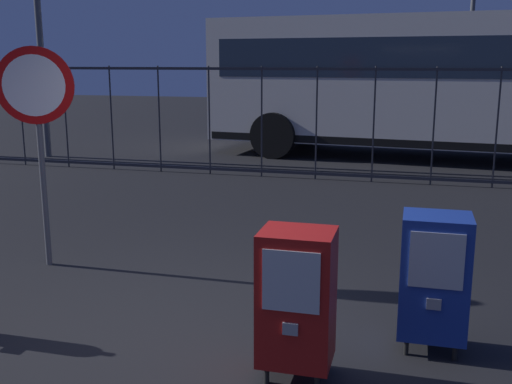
# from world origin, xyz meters

# --- Properties ---
(ground_plane) EXTENTS (60.00, 60.00, 0.00)m
(ground_plane) POSITION_xyz_m (0.00, 0.00, 0.00)
(ground_plane) COLOR black
(newspaper_box_primary) EXTENTS (0.48, 0.42, 1.02)m
(newspaper_box_primary) POSITION_xyz_m (1.00, -0.40, 0.57)
(newspaper_box_primary) COLOR black
(newspaper_box_primary) RESTS_ON ground_plane
(newspaper_box_secondary) EXTENTS (0.48, 0.42, 1.02)m
(newspaper_box_secondary) POSITION_xyz_m (1.88, 0.24, 0.57)
(newspaper_box_secondary) COLOR black
(newspaper_box_secondary) RESTS_ON ground_plane
(stop_sign) EXTENTS (0.71, 0.31, 2.23)m
(stop_sign) POSITION_xyz_m (-1.94, 1.19, 1.60)
(stop_sign) COLOR #4C4F54
(stop_sign) RESTS_ON ground_plane
(fence_barrier) EXTENTS (18.03, 0.04, 2.00)m
(fence_barrier) POSITION_xyz_m (-0.00, 6.54, 1.02)
(fence_barrier) COLOR #2D2D33
(fence_barrier) RESTS_ON ground_plane
(bus_near) EXTENTS (10.70, 3.61, 3.00)m
(bus_near) POSITION_xyz_m (2.50, 9.54, 1.71)
(bus_near) COLOR beige
(bus_near) RESTS_ON ground_plane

